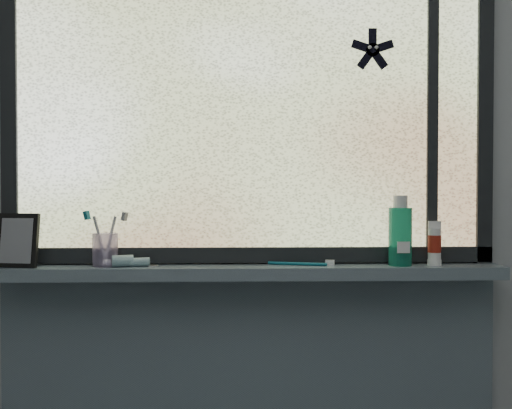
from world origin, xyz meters
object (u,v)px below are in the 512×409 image
object	(u,v)px
toothbrush_cup	(105,250)
mouthwash_bottle	(400,230)
vanity_mirror	(18,240)
cream_tube	(434,242)

from	to	relation	value
toothbrush_cup	mouthwash_bottle	xyz separation A→B (m)	(0.94, -0.01, 0.06)
vanity_mirror	toothbrush_cup	distance (m)	0.27
toothbrush_cup	mouthwash_bottle	distance (m)	0.95
vanity_mirror	cream_tube	size ratio (longest dim) A/B	1.66
toothbrush_cup	cream_tube	bearing A→B (deg)	-0.76
toothbrush_cup	vanity_mirror	bearing A→B (deg)	-175.89
vanity_mirror	mouthwash_bottle	size ratio (longest dim) A/B	0.91
vanity_mirror	cream_tube	distance (m)	1.32
vanity_mirror	mouthwash_bottle	world-z (taller)	mouthwash_bottle
vanity_mirror	mouthwash_bottle	distance (m)	1.21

